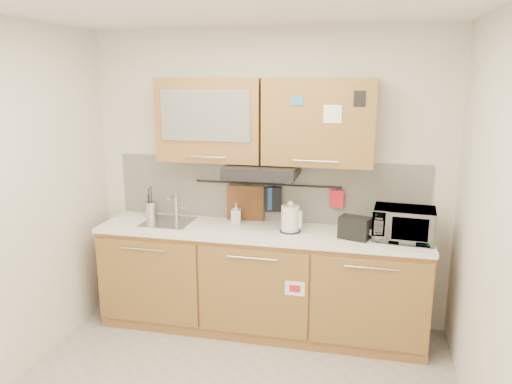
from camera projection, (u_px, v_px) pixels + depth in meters
The scene contains 19 objects.
ceiling at pixel (215, 1), 2.74m from camera, with size 3.20×3.20×0.00m, color white.
wall_back at pixel (268, 179), 4.46m from camera, with size 3.20×3.20×0.00m, color silver.
wall_right at pixel (503, 247), 2.69m from camera, with size 3.00×3.00×0.00m, color silver.
base_cabinet at pixel (260, 285), 4.37m from camera, with size 2.80×0.64×0.88m.
countertop at pixel (260, 232), 4.26m from camera, with size 2.82×0.62×0.04m, color white.
backsplash at pixel (268, 190), 4.47m from camera, with size 2.80×0.02×0.56m, color silver.
upper_cabinets at pixel (264, 121), 4.17m from camera, with size 1.82×0.37×0.70m.
range_hood at pixel (262, 171), 4.20m from camera, with size 0.60×0.46×0.10m, color black.
sink at pixel (168, 222), 4.45m from camera, with size 0.42×0.40×0.26m.
utensil_rail at pixel (267, 184), 4.42m from camera, with size 0.02×0.02×1.30m, color black.
utensil_crock at pixel (151, 209), 4.60m from camera, with size 0.13×0.13×0.30m.
kettle at pixel (290, 219), 4.17m from camera, with size 0.20×0.20×0.27m.
toaster at pixel (355, 228), 4.00m from camera, with size 0.27×0.21×0.18m.
microwave at pixel (404, 224), 3.96m from camera, with size 0.47×0.32×0.26m, color #999999.
soap_bottle at pixel (236, 213), 4.42m from camera, with size 0.08×0.08×0.18m, color #999999.
cutting_board at pixel (246, 208), 4.50m from camera, with size 0.34×0.02×0.42m, color brown.
oven_mitt at pixel (274, 198), 4.42m from camera, with size 0.12×0.03×0.20m, color #1F4992.
dark_pouch at pixel (273, 199), 4.42m from camera, with size 0.14×0.04×0.22m, color black.
pot_holder at pixel (337, 199), 4.29m from camera, with size 0.12×0.02×0.15m, color red.
Camera 1 is at (0.87, -2.78, 2.21)m, focal length 35.00 mm.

